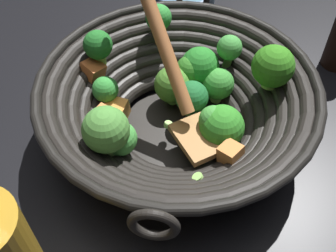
{
  "coord_description": "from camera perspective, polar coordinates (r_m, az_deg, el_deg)",
  "views": [
    {
      "loc": [
        -0.26,
        -0.29,
        0.47
      ],
      "look_at": [
        -0.02,
        -0.0,
        0.03
      ],
      "focal_mm": 44.81,
      "sensor_mm": 36.0,
      "label": 1
    }
  ],
  "objects": [
    {
      "name": "ground_plane",
      "position": [
        0.61,
        1.19,
        -0.83
      ],
      "size": [
        4.0,
        4.0,
        0.0
      ],
      "primitive_type": "plane",
      "color": "black"
    },
    {
      "name": "wok",
      "position": [
        0.56,
        1.39,
        3.46
      ],
      "size": [
        0.37,
        0.37,
        0.23
      ],
      "color": "black",
      "rests_on": "ground"
    }
  ]
}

